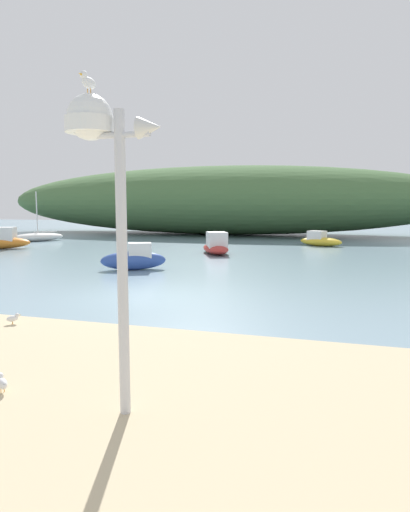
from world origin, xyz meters
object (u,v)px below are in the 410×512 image
(motorboat_by_sandbar, at_px, (216,246))
(sailboat_inner_mooring, at_px, (38,237))
(seagull_on_radar, at_px, (88,81))
(mast_structure, at_px, (101,151))
(motorboat_mid_channel, at_px, (320,240))
(seagull_near_waterline, at_px, (13,318))
(motorboat_west_reach, at_px, (135,259))
(seagull_by_mast, at_px, (2,382))

(motorboat_by_sandbar, xyz_separation_m, sailboat_inner_mooring, (-14.79, 4.56, -0.11))
(seagull_on_radar, xyz_separation_m, motorboat_by_sandbar, (-3.46, 18.41, -3.47))
(seagull_on_radar, bearing_deg, mast_structure, 7.03)
(motorboat_mid_channel, xyz_separation_m, seagull_near_waterline, (-5.35, -22.00, -0.05))
(motorboat_by_sandbar, bearing_deg, sailboat_inner_mooring, 162.86)
(mast_structure, relative_size, motorboat_west_reach, 1.34)
(mast_structure, relative_size, motorboat_mid_channel, 1.16)
(motorboat_by_sandbar, relative_size, sailboat_inner_mooring, 0.99)
(seagull_on_radar, xyz_separation_m, seagull_by_mast, (-1.41, 0.07, -3.56))
(motorboat_west_reach, xyz_separation_m, seagull_by_mast, (3.66, -11.59, -0.12))
(seagull_on_radar, xyz_separation_m, seagull_near_waterline, (-3.55, 2.83, -3.57))
(mast_structure, distance_m, sailboat_inner_mooring, 29.54)
(motorboat_mid_channel, bearing_deg, seagull_on_radar, -94.16)
(motorboat_mid_channel, distance_m, sailboat_inner_mooring, 20.14)
(motorboat_by_sandbar, bearing_deg, motorboat_mid_channel, 50.62)
(seagull_near_waterline, bearing_deg, motorboat_by_sandbar, 89.68)
(motorboat_mid_channel, bearing_deg, seagull_by_mast, -97.41)
(mast_structure, distance_m, motorboat_mid_channel, 25.02)
(mast_structure, xyz_separation_m, motorboat_west_reach, (-5.19, 11.64, -2.70))
(seagull_by_mast, height_order, seagull_near_waterline, seagull_by_mast)
(mast_structure, relative_size, seagull_on_radar, 12.16)
(mast_structure, xyz_separation_m, motorboat_by_sandbar, (-3.58, 18.40, -2.73))
(mast_structure, xyz_separation_m, seagull_by_mast, (-1.53, 0.06, -2.83))
(seagull_on_radar, distance_m, seagull_near_waterline, 5.77)
(sailboat_inner_mooring, height_order, seagull_near_waterline, sailboat_inner_mooring)
(motorboat_mid_channel, bearing_deg, motorboat_west_reach, -117.58)
(seagull_by_mast, xyz_separation_m, seagull_near_waterline, (-2.14, 2.75, -0.01))
(motorboat_mid_channel, relative_size, seagull_by_mast, 10.12)
(mast_structure, xyz_separation_m, seagull_near_waterline, (-3.67, 2.81, -2.83))
(seagull_on_radar, xyz_separation_m, motorboat_west_reach, (-5.07, 11.66, -3.44))
(motorboat_by_sandbar, xyz_separation_m, seagull_near_waterline, (-0.09, -15.58, -0.10))
(motorboat_west_reach, height_order, seagull_near_waterline, motorboat_west_reach)
(motorboat_west_reach, bearing_deg, seagull_by_mast, -72.47)
(motorboat_mid_channel, xyz_separation_m, sailboat_inner_mooring, (-20.06, -1.85, -0.06))
(seagull_on_radar, relative_size, motorboat_west_reach, 0.11)
(mast_structure, height_order, motorboat_west_reach, mast_structure)
(motorboat_mid_channel, relative_size, sailboat_inner_mooring, 0.83)
(seagull_near_waterline, bearing_deg, motorboat_west_reach, 99.78)
(seagull_on_radar, xyz_separation_m, motorboat_mid_channel, (1.81, 24.83, -3.52))
(motorboat_mid_channel, height_order, seagull_by_mast, motorboat_mid_channel)
(seagull_by_mast, bearing_deg, mast_structure, -2.23)
(sailboat_inner_mooring, xyz_separation_m, seagull_near_waterline, (14.70, -20.15, 0.01))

